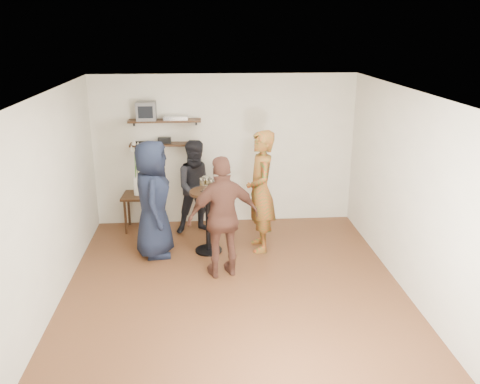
% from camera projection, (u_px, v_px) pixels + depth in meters
% --- Properties ---
extents(room, '(4.58, 5.08, 2.68)m').
position_uv_depth(room, '(234.00, 196.00, 6.42)').
color(room, '#4C3018').
rests_on(room, ground).
extents(shelf_upper, '(1.20, 0.25, 0.04)m').
position_uv_depth(shelf_upper, '(165.00, 121.00, 8.43)').
color(shelf_upper, black).
rests_on(shelf_upper, room).
extents(shelf_lower, '(1.20, 0.25, 0.04)m').
position_uv_depth(shelf_lower, '(166.00, 144.00, 8.55)').
color(shelf_lower, black).
rests_on(shelf_lower, room).
extents(crt_monitor, '(0.32, 0.30, 0.30)m').
position_uv_depth(crt_monitor, '(146.00, 111.00, 8.35)').
color(crt_monitor, '#59595B').
rests_on(crt_monitor, shelf_upper).
extents(dvd_deck, '(0.40, 0.24, 0.06)m').
position_uv_depth(dvd_deck, '(176.00, 118.00, 8.42)').
color(dvd_deck, silver).
rests_on(dvd_deck, shelf_upper).
extents(radio, '(0.22, 0.10, 0.10)m').
position_uv_depth(radio, '(164.00, 140.00, 8.53)').
color(radio, black).
rests_on(radio, shelf_lower).
extents(power_strip, '(0.30, 0.05, 0.03)m').
position_uv_depth(power_strip, '(144.00, 142.00, 8.56)').
color(power_strip, black).
rests_on(power_strip, shelf_lower).
extents(side_table, '(0.55, 0.55, 0.63)m').
position_uv_depth(side_table, '(139.00, 200.00, 8.64)').
color(side_table, black).
rests_on(side_table, room).
extents(vase_lilies, '(0.20, 0.20, 0.99)m').
position_uv_depth(vase_lilies, '(137.00, 177.00, 8.51)').
color(vase_lilies, white).
rests_on(vase_lilies, side_table).
extents(drinks_table, '(0.54, 0.54, 0.99)m').
position_uv_depth(drinks_table, '(208.00, 213.00, 7.73)').
color(drinks_table, black).
rests_on(drinks_table, room).
extents(wine_glass_fl, '(0.07, 0.07, 0.22)m').
position_uv_depth(wine_glass_fl, '(202.00, 182.00, 7.55)').
color(wine_glass_fl, silver).
rests_on(wine_glass_fl, drinks_table).
extents(wine_glass_fr, '(0.06, 0.06, 0.19)m').
position_uv_depth(wine_glass_fr, '(213.00, 183.00, 7.57)').
color(wine_glass_fr, silver).
rests_on(wine_glass_fr, drinks_table).
extents(wine_glass_bl, '(0.07, 0.07, 0.22)m').
position_uv_depth(wine_glass_bl, '(205.00, 181.00, 7.63)').
color(wine_glass_bl, silver).
rests_on(wine_glass_bl, drinks_table).
extents(wine_glass_br, '(0.07, 0.07, 0.22)m').
position_uv_depth(wine_glass_br, '(208.00, 182.00, 7.58)').
color(wine_glass_br, silver).
rests_on(wine_glass_br, drinks_table).
extents(person_plaid, '(0.49, 0.72, 1.88)m').
position_uv_depth(person_plaid, '(261.00, 192.00, 7.75)').
color(person_plaid, red).
rests_on(person_plaid, room).
extents(person_dark, '(0.87, 0.74, 1.59)m').
position_uv_depth(person_dark, '(198.00, 187.00, 8.43)').
color(person_dark, black).
rests_on(person_dark, room).
extents(person_navy, '(0.62, 0.90, 1.79)m').
position_uv_depth(person_navy, '(153.00, 199.00, 7.55)').
color(person_navy, black).
rests_on(person_navy, room).
extents(person_brown, '(1.08, 0.66, 1.72)m').
position_uv_depth(person_brown, '(223.00, 217.00, 6.93)').
color(person_brown, '#4C2A20').
rests_on(person_brown, room).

